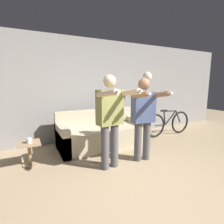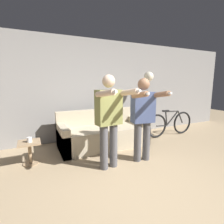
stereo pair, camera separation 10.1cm
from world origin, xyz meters
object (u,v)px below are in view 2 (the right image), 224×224
(person_right, at_px, (143,114))
(cat, at_px, (108,106))
(couch, at_px, (103,134))
(floor_lamp, at_px, (148,85))
(cup, at_px, (29,140))
(side_table, at_px, (30,148))
(bicycle, at_px, (170,124))
(person_left, at_px, (109,116))

(person_right, height_order, cat, person_right)
(couch, xyz_separation_m, person_right, (0.36, -1.09, 0.63))
(floor_lamp, bearing_deg, couch, -172.67)
(person_right, bearing_deg, cup, 167.89)
(cup, bearing_deg, cat, 20.78)
(cup, bearing_deg, floor_lamp, 10.28)
(cat, relative_size, side_table, 0.94)
(couch, bearing_deg, bicycle, -2.33)
(cat, bearing_deg, side_table, -160.12)
(person_left, xyz_separation_m, bicycle, (2.34, 1.01, -0.59))
(cup, bearing_deg, couch, 12.88)
(floor_lamp, bearing_deg, cup, -169.72)
(cup, xyz_separation_m, bicycle, (3.59, 0.28, -0.13))
(person_right, distance_m, cat, 1.44)
(side_table, relative_size, bicycle, 0.27)
(person_left, relative_size, cat, 4.02)
(person_right, bearing_deg, side_table, 167.17)
(cat, distance_m, cup, 2.05)
(cat, bearing_deg, person_right, -87.44)
(person_right, height_order, bicycle, person_right)
(person_left, height_order, floor_lamp, floor_lamp)
(couch, relative_size, bicycle, 1.27)
(couch, height_order, cup, couch)
(couch, relative_size, floor_lamp, 1.15)
(side_table, relative_size, cup, 4.67)
(person_right, xyz_separation_m, bicycle, (1.65, 1.01, -0.56))
(person_right, height_order, floor_lamp, floor_lamp)
(person_right, height_order, cup, person_right)
(couch, bearing_deg, person_left, -106.91)
(cat, distance_m, side_table, 2.09)
(person_left, xyz_separation_m, floor_lamp, (1.75, 1.27, 0.49))
(person_left, xyz_separation_m, cup, (-1.25, 0.73, -0.46))
(floor_lamp, distance_m, cup, 3.19)
(person_left, relative_size, bicycle, 1.01)
(cat, relative_size, floor_lamp, 0.23)
(person_right, relative_size, bicycle, 0.98)
(couch, xyz_separation_m, cup, (-1.58, -0.36, 0.20))
(couch, bearing_deg, side_table, -168.25)
(person_left, bearing_deg, couch, 67.09)
(floor_lamp, relative_size, side_table, 4.15)
(person_right, distance_m, floor_lamp, 1.73)
(cat, xyz_separation_m, bicycle, (1.71, -0.43, -0.56))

